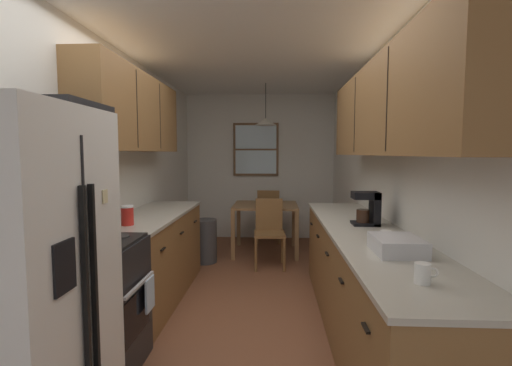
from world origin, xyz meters
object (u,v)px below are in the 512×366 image
at_px(refrigerator, 17,290).
at_px(dish_rack, 397,245).
at_px(dining_table, 265,211).
at_px(trash_bin, 205,241).
at_px(microwave_over_range, 68,128).
at_px(mug_spare, 386,237).
at_px(dining_chair_far, 269,213).
at_px(dining_chair_near, 269,229).
at_px(mug_by_coffeemaker, 423,273).
at_px(stove_range, 91,306).
at_px(storage_canister, 127,215).
at_px(coffee_maker, 369,208).

bearing_deg(refrigerator, dish_rack, 17.55).
bearing_deg(dining_table, trash_bin, -147.11).
distance_m(microwave_over_range, mug_spare, 2.26).
distance_m(dining_chair_far, dish_rack, 3.97).
bearing_deg(microwave_over_range, dining_chair_near, 62.02).
height_order(dining_table, mug_by_coffeemaker, mug_by_coffeemaker).
xyz_separation_m(dining_table, mug_spare, (0.90, -2.95, 0.31)).
relative_size(microwave_over_range, dining_chair_far, 0.67).
relative_size(microwave_over_range, dining_table, 0.63).
bearing_deg(dining_chair_near, dining_chair_far, 91.07).
relative_size(stove_range, dining_chair_far, 1.22).
relative_size(storage_canister, coffee_maker, 0.59).
relative_size(refrigerator, microwave_over_range, 2.88).
distance_m(coffee_maker, dish_rack, 0.89).
distance_m(dining_chair_near, dining_chair_far, 1.29).
relative_size(microwave_over_range, mug_by_coffeemaker, 5.40).
height_order(coffee_maker, dish_rack, coffee_maker).
relative_size(dining_chair_near, coffee_maker, 3.14).
relative_size(refrigerator, storage_canister, 10.29).
height_order(stove_range, coffee_maker, coffee_maker).
distance_m(dining_table, coffee_maker, 2.54).
distance_m(stove_range, storage_canister, 0.84).
bearing_deg(mug_by_coffeemaker, microwave_over_range, 162.88).
bearing_deg(storage_canister, microwave_over_range, -99.24).
bearing_deg(dish_rack, dining_chair_far, 102.41).
distance_m(stove_range, dining_chair_far, 3.92).
distance_m(dining_chair_near, dish_rack, 2.72).
bearing_deg(stove_range, mug_spare, 4.03).
xyz_separation_m(storage_canister, mug_spare, (2.03, -0.52, -0.04)).
distance_m(dining_table, mug_by_coffeemaker, 3.84).
xyz_separation_m(dining_chair_far, trash_bin, (-0.87, -1.18, -0.20)).
height_order(dining_chair_near, dining_chair_far, same).
height_order(refrigerator, coffee_maker, refrigerator).
height_order(storage_canister, mug_spare, storage_canister).
bearing_deg(dining_chair_near, mug_spare, -70.14).
xyz_separation_m(trash_bin, dish_rack, (1.72, -2.67, 0.65)).
xyz_separation_m(microwave_over_range, coffee_maker, (2.18, 0.78, -0.63)).
distance_m(microwave_over_range, storage_canister, 0.97).
xyz_separation_m(coffee_maker, mug_spare, (-0.04, -0.63, -0.11)).
distance_m(dining_table, storage_canister, 2.70).
relative_size(refrigerator, mug_spare, 15.27).
relative_size(microwave_over_range, mug_spare, 5.30).
bearing_deg(dining_chair_near, trash_bin, 172.93).
relative_size(dining_table, dining_chair_near, 1.07).
distance_m(refrigerator, dining_table, 3.99).
xyz_separation_m(trash_bin, coffee_maker, (1.77, -1.78, 0.75)).
xyz_separation_m(dining_chair_near, coffee_maker, (0.88, -1.67, 0.55)).
height_order(dining_chair_near, mug_spare, mug_spare).
xyz_separation_m(microwave_over_range, dining_table, (1.23, 3.09, -1.05)).
height_order(stove_range, microwave_over_range, microwave_over_range).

